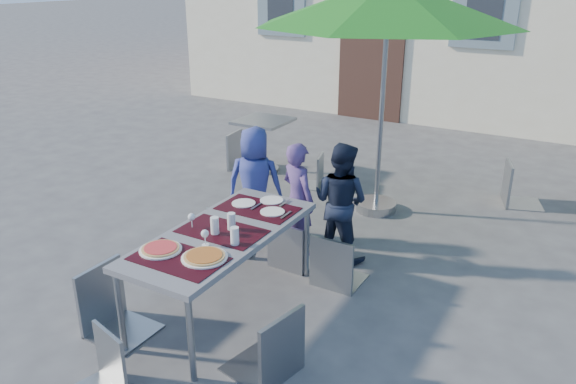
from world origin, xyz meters
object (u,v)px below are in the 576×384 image
Objects in this scene: chair_3 at (105,262)px; chair_1 at (291,217)px; chair_0 at (230,199)px; dining_table at (222,237)px; chair_5 at (93,331)px; bg_chair_r_0 at (314,152)px; pizza_near_left at (160,249)px; chair_4 at (271,304)px; pizza_near_right at (204,257)px; child_2 at (340,202)px; patio_umbrella at (388,3)px; chair_2 at (337,230)px; cafe_table_0 at (264,135)px; child_1 at (298,200)px; bg_chair_l_1 at (520,158)px; child_0 at (255,183)px; bg_chair_l_0 at (240,129)px.

chair_1 is at bearing 65.40° from chair_3.
chair_0 is 1.60m from chair_3.
dining_table is at bearing 47.98° from chair_3.
bg_chair_r_0 is at bearing 97.43° from chair_5.
chair_4 is at bearing -1.24° from pizza_near_left.
child_2 reaches higher than pizza_near_right.
chair_2 is at bearing -80.00° from patio_umbrella.
chair_3 reaches higher than cafe_table_0.
chair_2 is 2.65m from patio_umbrella.
pizza_near_right is 0.29× the size of child_1.
child_2 is 1.19× the size of bg_chair_l_1.
pizza_near_left is at bearing 76.41° from child_2.
pizza_near_left is 1.62m from chair_2.
chair_4 reaches higher than pizza_near_left.
child_0 reaches higher than chair_1.
child_2 is 1.44× the size of bg_chair_r_0.
chair_2 is at bearing 68.92° from chair_5.
pizza_near_right is 0.29× the size of child_2.
pizza_near_right is 0.34× the size of chair_0.
pizza_near_left is at bearing -114.88° from bg_chair_l_1.
chair_3 reaches higher than bg_chair_r_0.
chair_5 is (0.41, -2.18, -0.10)m from chair_0.
child_2 reaches higher than chair_3.
dining_table is at bearing -97.37° from chair_1.
child_1 reaches higher than chair_4.
chair_4 is 1.01× the size of bg_chair_l_1.
child_0 is (-0.35, 1.88, -0.15)m from pizza_near_left.
child_2 is 1.15× the size of chair_3.
bg_chair_l_0 reaches higher than chair_1.
child_0 is 1.63× the size of cafe_table_0.
pizza_near_left is 0.26× the size of child_0.
pizza_near_right is 0.34× the size of chair_4.
patio_umbrella is at bearing -18.91° from bg_chair_r_0.
patio_umbrella is (0.90, 1.79, 1.83)m from chair_0.
child_1 reaches higher than chair_5.
chair_0 reaches higher than pizza_near_right.
pizza_near_left is 4.72m from bg_chair_l_1.
pizza_near_left is at bearing 94.03° from chair_5.
pizza_near_right is 0.28× the size of child_0.
bg_chair_l_0 is (-2.80, 3.72, -0.00)m from chair_4.
dining_table is at bearing 83.23° from chair_5.
pizza_near_left is 0.11× the size of patio_umbrella.
bg_chair_l_1 is at bearing -154.29° from child_0.
chair_5 reaches higher than cafe_table_0.
child_1 reaches higher than bg_chair_l_1.
bg_chair_r_0 is (-0.09, 3.75, -0.14)m from chair_3.
bg_chair_l_0 is (-2.33, 0.49, -1.83)m from patio_umbrella.
chair_2 is 1.27× the size of cafe_table_0.
pizza_near_left is 0.36× the size of chair_1.
bg_chair_l_0 is at bearing -164.49° from cafe_table_0.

